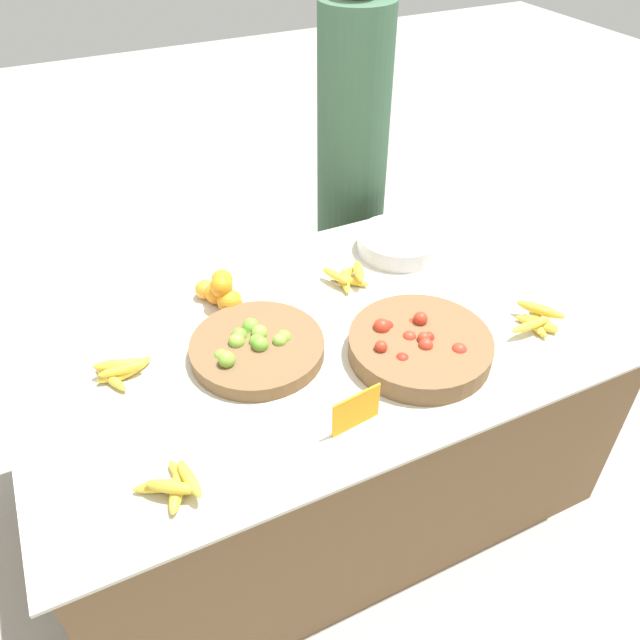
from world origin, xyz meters
name	(u,v)px	position (x,y,z in m)	size (l,w,h in m)	color
ground_plane	(320,479)	(0.00, 0.00, 0.00)	(12.00, 12.00, 0.00)	#A39E93
market_table	(320,413)	(0.00, 0.00, 0.38)	(1.86, 1.10, 0.76)	brown
lime_bowl	(257,347)	(-0.22, -0.01, 0.78)	(0.41, 0.41, 0.09)	brown
tomato_basket	(419,345)	(0.22, -0.22, 0.79)	(0.43, 0.43, 0.10)	brown
orange_pile	(220,291)	(-0.23, 0.27, 0.81)	(0.12, 0.18, 0.13)	orange
metal_bowl	(399,242)	(0.47, 0.30, 0.79)	(0.31, 0.31, 0.07)	silver
price_sign	(356,410)	(-0.08, -0.39, 0.82)	(0.15, 0.03, 0.12)	orange
banana_bunch_middle_left	(120,370)	(-0.61, 0.07, 0.78)	(0.17, 0.15, 0.06)	gold
banana_bunch_front_center	(537,320)	(0.64, -0.27, 0.78)	(0.20, 0.17, 0.06)	gold
banana_bunch_front_right	(176,484)	(-0.57, -0.38, 0.78)	(0.16, 0.17, 0.06)	gold
banana_bunch_back_center	(348,277)	(0.20, 0.20, 0.78)	(0.15, 0.15, 0.06)	gold
vendor_person	(351,181)	(0.55, 0.83, 0.78)	(0.30, 0.30, 1.68)	#385B42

